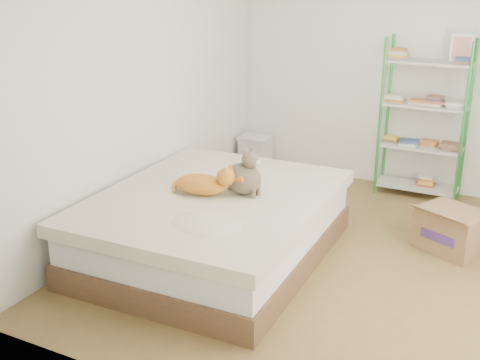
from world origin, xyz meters
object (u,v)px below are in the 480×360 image
Objects in this scene: cardboard_box at (452,230)px; orange_cat at (201,182)px; grey_cat at (243,172)px; white_bin at (255,153)px; bed at (214,225)px; shelf_unit at (424,119)px.

orange_cat is at bearing -125.63° from cardboard_box.
white_bin is at bearing 27.78° from grey_cat.
bed is 2.10m from cardboard_box.
bed is at bearing 125.45° from grey_cat.
grey_cat is (0.22, 0.13, 0.48)m from bed.
shelf_unit is 1.52m from cardboard_box.
orange_cat is 1.37× the size of grey_cat.
cardboard_box is (1.60, 0.92, -0.57)m from grey_cat.
white_bin is at bearing -179.09° from shelf_unit.
shelf_unit reaches higher than grey_cat.
cardboard_box reaches higher than white_bin.
grey_cat is at bearing -125.27° from cardboard_box.
white_bin is (-0.91, 2.14, -0.55)m from grey_cat.
cardboard_box is 1.63× the size of white_bin.
bed is 5.83× the size of grey_cat.
bed reaches higher than cardboard_box.
cardboard_box is at bearing -55.19° from grey_cat.
shelf_unit reaches higher than orange_cat.
bed is at bearing 14.82° from orange_cat.
bed is at bearing -73.11° from white_bin.
shelf_unit is at bearing -20.95° from grey_cat.
shelf_unit is 2.52× the size of cardboard_box.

